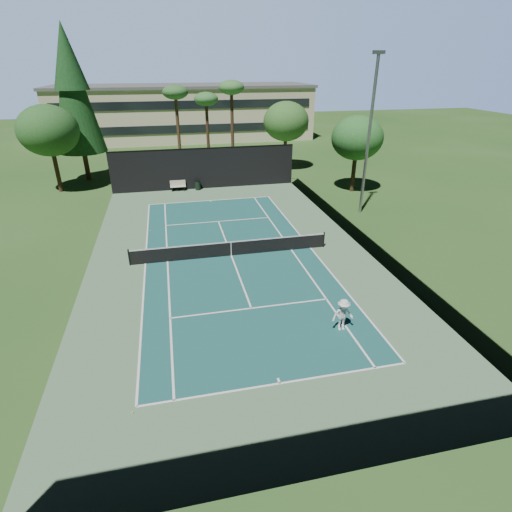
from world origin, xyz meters
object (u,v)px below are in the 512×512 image
Objects in this scene: player at (343,315)px; park_bench at (178,185)px; tennis_ball_c at (223,232)px; tennis_ball_d at (150,231)px; tennis_ball_b at (201,246)px; trash_bin at (198,185)px; tennis_net at (231,248)px; tennis_ball_a at (133,412)px.

player is 1.10× the size of park_bench.
park_bench is (-2.80, 11.57, 0.52)m from tennis_ball_c.
tennis_ball_d is 10.50m from park_bench.
trash_bin is (0.96, 13.68, 0.45)m from tennis_ball_b.
player reaches higher than tennis_net.
tennis_ball_a is (-9.41, -3.09, -0.78)m from player.
tennis_net is at bearing -87.02° from trash_bin.
tennis_ball_c is 0.04× the size of park_bench.
park_bench is (2.85, 27.88, 0.51)m from tennis_ball_a.
tennis_ball_b is at bearing -94.03° from trash_bin.
trash_bin reaches higher than tennis_ball_a.
tennis_ball_a is 1.20× the size of tennis_ball_d.
player is at bearing -63.00° from tennis_ball_b.
tennis_net is 4.20m from tennis_ball_c.
tennis_net is 175.83× the size of tennis_ball_a.
tennis_ball_c is at bearing 89.10° from tennis_net.
tennis_ball_c is at bearing -76.38° from park_bench.
tennis_ball_b is (-1.78, 1.93, -0.52)m from tennis_net.
tennis_ball_c is (-3.76, 13.22, -0.79)m from player.
tennis_ball_c is at bearing 70.87° from tennis_ball_a.
tennis_ball_d is at bearing 88.99° from tennis_ball_a.
park_bench reaches higher than tennis_ball_a.
tennis_ball_b is at bearing 132.60° from tennis_net.
player reaches higher than tennis_ball_c.
tennis_ball_b reaches higher than tennis_ball_c.
player is 22.39× the size of tennis_ball_a.
tennis_ball_d is 0.04× the size of park_bench.
tennis_ball_b is at bearing 116.46° from player.
trash_bin is at bearing -3.68° from park_bench.
tennis_ball_d is at bearing -104.02° from park_bench.
tennis_ball_a is (-5.59, -12.14, -0.52)m from tennis_net.
tennis_net is 217.95× the size of tennis_ball_c.
park_bench reaches higher than tennis_ball_c.
trash_bin reaches higher than tennis_ball_b.
tennis_net reaches higher than trash_bin.
tennis_ball_b reaches higher than tennis_ball_d.
player is 9.94m from tennis_ball_a.
tennis_net is 7.69m from tennis_ball_d.
tennis_ball_d is at bearing 121.37° from player.
tennis_net is 9.84m from player.
player reaches higher than trash_bin.
trash_bin is at bearing 92.98° from tennis_net.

